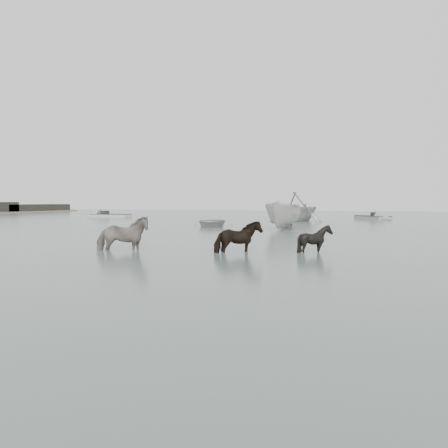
% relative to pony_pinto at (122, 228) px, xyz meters
% --- Properties ---
extents(ground, '(140.00, 140.00, 0.00)m').
position_rel_pony_pinto_xyz_m(ground, '(3.83, -0.38, -0.84)').
color(ground, '#4C5A54').
rests_on(ground, ground).
extents(pony_pinto, '(2.19, 1.65, 1.68)m').
position_rel_pony_pinto_xyz_m(pony_pinto, '(0.00, 0.00, 0.00)').
color(pony_pinto, black).
rests_on(pony_pinto, ground).
extents(pony_dark, '(1.69, 1.79, 1.41)m').
position_rel_pony_pinto_xyz_m(pony_dark, '(4.33, 0.67, -0.13)').
color(pony_dark, black).
rests_on(pony_dark, ground).
extents(pony_black, '(1.19, 1.08, 1.23)m').
position_rel_pony_pinto_xyz_m(pony_black, '(6.86, 1.76, -0.23)').
color(pony_black, black).
rests_on(pony_black, ground).
extents(rowboat_lead, '(3.91, 4.75, 0.86)m').
position_rel_pony_pinto_xyz_m(rowboat_lead, '(-2.35, 15.35, -0.41)').
color(rowboat_lead, beige).
rests_on(rowboat_lead, ground).
extents(rowboat_trail, '(6.66, 6.90, 2.79)m').
position_rel_pony_pinto_xyz_m(rowboat_trail, '(2.12, 25.34, 0.55)').
color(rowboat_trail, '#A7A9A7').
rests_on(rowboat_trail, ground).
extents(boat_small, '(2.11, 5.09, 1.93)m').
position_rel_pony_pinto_xyz_m(boat_small, '(3.17, 14.34, 0.13)').
color(boat_small, beige).
rests_on(boat_small, ground).
extents(skiff_outer, '(6.26, 1.99, 0.75)m').
position_rel_pony_pinto_xyz_m(skiff_outer, '(-19.39, 28.01, -0.46)').
color(skiff_outer, '#BBBAB6').
rests_on(skiff_outer, ground).
extents(skiff_mid, '(4.59, 5.25, 0.75)m').
position_rel_pony_pinto_xyz_m(skiff_mid, '(8.49, 31.90, -0.46)').
color(skiff_mid, gray).
rests_on(skiff_mid, ground).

